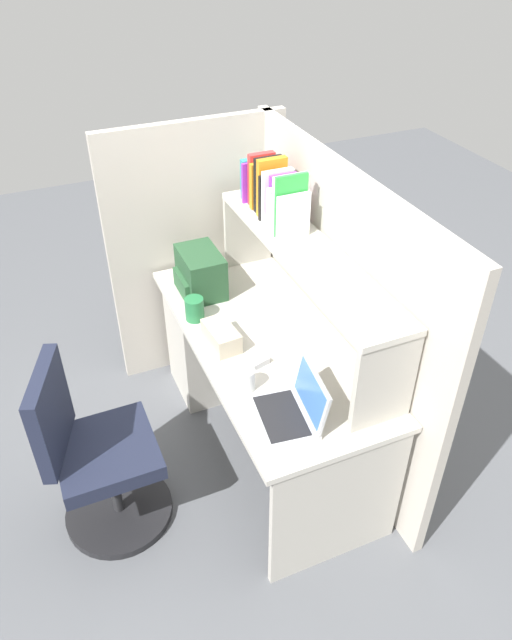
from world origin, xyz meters
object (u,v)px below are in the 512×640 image
object	(u,v)px
laptop	(293,408)
paper_cup	(247,379)
tissue_box	(221,336)
office_chair	(96,461)
snack_canister	(195,309)
computer_mouse	(257,362)
backpack	(200,273)

from	to	relation	value
laptop	paper_cup	world-z (taller)	laptop
tissue_box	office_chair	xyz separation A→B (m)	(0.18, -0.69, -0.39)
laptop	paper_cup	xyz separation A→B (m)	(-0.24, -0.11, 0.00)
laptop	office_chair	xyz separation A→B (m)	(-0.39, -0.80, -0.39)
laptop	snack_canister	distance (m)	0.83
computer_mouse	paper_cup	xyz separation A→B (m)	(0.13, -0.11, 0.04)
laptop	office_chair	distance (m)	0.97
laptop	tissue_box	xyz separation A→B (m)	(-0.57, -0.10, -0.00)
laptop	snack_canister	size ratio (longest dim) A/B	2.78
backpack	computer_mouse	world-z (taller)	backpack
snack_canister	backpack	bearing A→B (deg)	154.42
backpack	tissue_box	world-z (taller)	backpack
laptop	snack_canister	bearing A→B (deg)	-169.27
tissue_box	snack_canister	world-z (taller)	snack_canister
paper_cup	tissue_box	size ratio (longest dim) A/B	0.47
office_chair	laptop	bearing A→B (deg)	-96.32
tissue_box	office_chair	size ratio (longest dim) A/B	0.24
paper_cup	snack_canister	size ratio (longest dim) A/B	0.85
laptop	computer_mouse	distance (m)	0.37
snack_canister	office_chair	xyz separation A→B (m)	(0.43, -0.64, -0.40)
paper_cup	snack_canister	world-z (taller)	snack_canister
backpack	snack_canister	size ratio (longest dim) A/B	2.46
laptop	office_chair	size ratio (longest dim) A/B	0.36
tissue_box	snack_canister	bearing A→B (deg)	-173.12
snack_canister	laptop	bearing A→B (deg)	10.73
computer_mouse	snack_canister	size ratio (longest dim) A/B	0.85
paper_cup	office_chair	size ratio (longest dim) A/B	0.11
backpack	office_chair	xyz separation A→B (m)	(0.66, -0.75, -0.45)
paper_cup	office_chair	bearing A→B (deg)	-102.87
tissue_box	office_chair	world-z (taller)	office_chair
tissue_box	office_chair	bearing A→B (deg)	-80.24
tissue_box	office_chair	distance (m)	0.81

